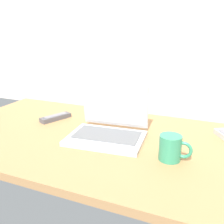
% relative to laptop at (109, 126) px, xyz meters
% --- Properties ---
extents(desk, '(1.60, 0.76, 0.03)m').
position_rel_laptop_xyz_m(desk, '(0.04, -0.02, -0.06)').
color(desk, '#A87A4C').
rests_on(desk, ground).
extents(laptop, '(0.33, 0.28, 0.22)m').
position_rel_laptop_xyz_m(laptop, '(0.00, 0.00, 0.00)').
color(laptop, '#B2B5BA').
rests_on(laptop, desk).
extents(coffee_mug, '(0.12, 0.08, 0.09)m').
position_rel_laptop_xyz_m(coffee_mug, '(0.28, -0.10, 0.00)').
color(coffee_mug, '#338C66').
rests_on(coffee_mug, desk).
extents(remote_control_near, '(0.11, 0.17, 0.02)m').
position_rel_laptop_xyz_m(remote_control_near, '(-0.33, 0.09, -0.03)').
color(remote_control_near, '#4C4C51').
rests_on(remote_control_near, desk).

